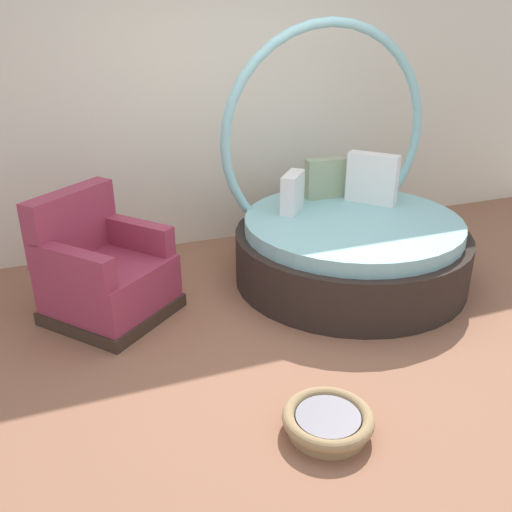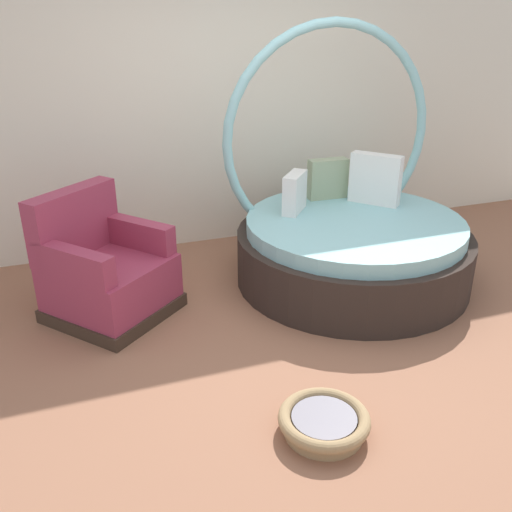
# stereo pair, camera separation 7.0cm
# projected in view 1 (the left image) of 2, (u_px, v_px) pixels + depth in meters

# --- Properties ---
(ground_plane) EXTENTS (8.00, 8.00, 0.02)m
(ground_plane) POSITION_uv_depth(u_px,v_px,m) (301.00, 338.00, 3.99)
(ground_plane) COLOR #936047
(back_wall) EXTENTS (8.00, 0.12, 3.20)m
(back_wall) POSITION_uv_depth(u_px,v_px,m) (212.00, 73.00, 5.07)
(back_wall) COLOR silver
(back_wall) RESTS_ON ground_plane
(round_daybed) EXTENTS (1.95, 1.95, 2.08)m
(round_daybed) POSITION_uv_depth(u_px,v_px,m) (347.00, 234.00, 4.75)
(round_daybed) COLOR #2D231E
(round_daybed) RESTS_ON ground_plane
(red_armchair) EXTENTS (1.12, 1.12, 0.94)m
(red_armchair) POSITION_uv_depth(u_px,v_px,m) (103.00, 274.00, 4.17)
(red_armchair) COLOR #38281E
(red_armchair) RESTS_ON ground_plane
(pet_basket) EXTENTS (0.51, 0.51, 0.13)m
(pet_basket) POSITION_uv_depth(u_px,v_px,m) (328.00, 421.00, 3.08)
(pet_basket) COLOR #9E7F56
(pet_basket) RESTS_ON ground_plane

